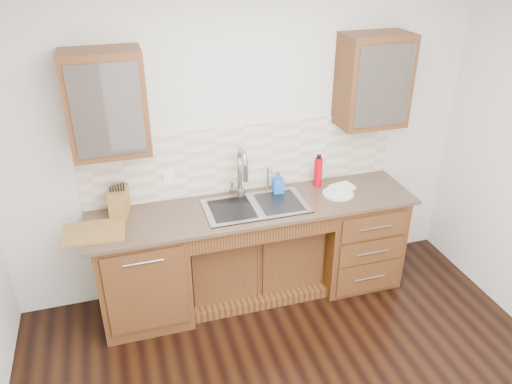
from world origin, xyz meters
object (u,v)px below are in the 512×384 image
object	(u,v)px
cutting_board	(94,232)
water_bottle	(318,172)
plate	(338,194)
soap_bottle	(278,183)
knife_block	(119,202)

from	to	relation	value
cutting_board	water_bottle	bearing A→B (deg)	7.34
water_bottle	cutting_board	xyz separation A→B (m)	(-1.90, -0.24, -0.12)
water_bottle	plate	xyz separation A→B (m)	(0.11, -0.20, -0.12)
water_bottle	plate	distance (m)	0.26
soap_bottle	plate	xyz separation A→B (m)	(0.48, -0.18, -0.09)
soap_bottle	plate	bearing A→B (deg)	-17.45
soap_bottle	cutting_board	distance (m)	1.54
plate	knife_block	xyz separation A→B (m)	(-1.80, 0.19, 0.11)
soap_bottle	cutting_board	xyz separation A→B (m)	(-1.52, -0.22, -0.09)
plate	soap_bottle	bearing A→B (deg)	160.06
water_bottle	knife_block	distance (m)	1.69
plate	knife_block	world-z (taller)	knife_block
knife_block	cutting_board	distance (m)	0.33
knife_block	cutting_board	xyz separation A→B (m)	(-0.21, -0.23, -0.10)
cutting_board	plate	bearing A→B (deg)	1.17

